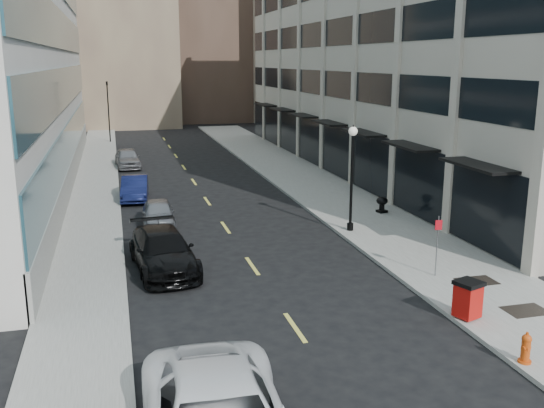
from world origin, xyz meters
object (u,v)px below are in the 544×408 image
lamppost (352,169)px  car_blue_sedan (135,188)px  car_black_pickup (163,251)px  trash_bin (468,298)px  car_silver_sedan (158,213)px  traffic_signal (107,85)px  sign_post (438,237)px  urn_planter (382,203)px  fire_hydrant (526,348)px  car_grey_sedan (128,158)px

lamppost → car_blue_sedan: bearing=134.2°
car_black_pickup → trash_bin: bearing=-45.2°
car_black_pickup → car_silver_sedan: (0.31, 6.62, -0.12)m
car_black_pickup → car_silver_sedan: car_black_pickup is taller
traffic_signal → sign_post: bearing=-74.6°
sign_post → urn_planter: 9.90m
car_blue_sedan → sign_post: sign_post is taller
traffic_signal → car_black_pickup: bearing=-87.1°
traffic_signal → fire_hydrant: traffic_signal is taller
fire_hydrant → trash_bin: size_ratio=0.71×
traffic_signal → fire_hydrant: bearing=-77.8°
sign_post → car_grey_sedan: bearing=114.8°
trash_bin → lamppost: bearing=68.6°
lamppost → sign_post: size_ratio=2.17×
car_silver_sedan → urn_planter: (11.80, -0.72, -0.01)m
car_blue_sedan → urn_planter: 14.59m
fire_hydrant → trash_bin: trash_bin is taller
car_grey_sedan → trash_bin: size_ratio=3.58×
car_silver_sedan → lamppost: lamppost is taller
lamppost → sign_post: 6.95m
fire_hydrant → sign_post: (1.10, 6.73, 1.09)m
lamppost → urn_planter: lamppost is taller
car_silver_sedan → car_blue_sedan: car_blue_sedan is taller
car_silver_sedan → trash_bin: 16.47m
fire_hydrant → urn_planter: size_ratio=1.04×
fire_hydrant → traffic_signal: bearing=81.3°
urn_planter → traffic_signal: bearing=112.7°
car_silver_sedan → lamppost: bearing=-19.6°
car_black_pickup → car_grey_sedan: bearing=86.2°
trash_bin → urn_planter: size_ratio=1.45×
lamppost → urn_planter: bearing=43.9°
car_silver_sedan → trash_bin: size_ratio=3.21×
car_black_pickup → car_blue_sedan: 13.08m
car_black_pickup → sign_post: sign_post is taller
sign_post → urn_planter: (2.20, 9.60, -1.00)m
lamppost → car_black_pickup: bearing=-161.6°
car_silver_sedan → lamppost: (8.84, -3.57, 2.47)m
lamppost → car_grey_sedan: bearing=114.7°
car_silver_sedan → fire_hydrant: (8.50, -17.05, -0.10)m
car_black_pickup → fire_hydrant: (8.81, -10.44, -0.22)m
traffic_signal → sign_post: traffic_signal is taller
trash_bin → car_blue_sedan: bearing=94.8°
car_silver_sedan → car_grey_sedan: size_ratio=0.90×
trash_bin → sign_post: sign_post is taller
car_blue_sedan → trash_bin: 22.59m
traffic_signal → car_grey_sedan: (1.30, -15.10, -4.96)m
car_black_pickup → car_blue_sedan: car_black_pickup is taller
sign_post → urn_planter: bearing=81.3°
traffic_signal → car_blue_sedan: 27.01m
car_black_pickup → car_grey_sedan: 24.47m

